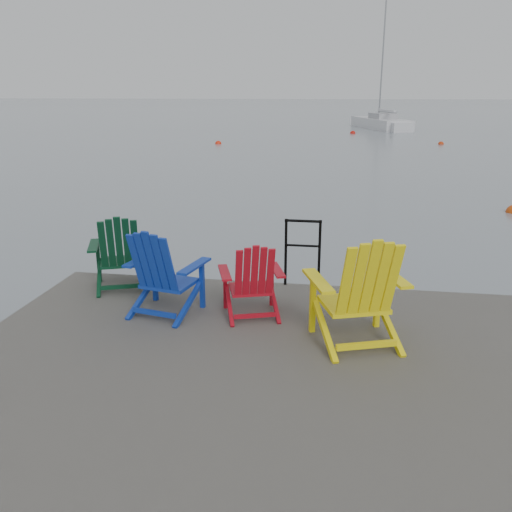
# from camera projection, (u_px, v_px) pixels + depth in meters

# --- Properties ---
(ground) EXTENTS (400.00, 400.00, 0.00)m
(ground) POSITION_uv_depth(u_px,v_px,m) (254.00, 422.00, 5.09)
(ground) COLOR slate
(ground) RESTS_ON ground
(dock) EXTENTS (6.00, 5.00, 1.40)m
(dock) POSITION_uv_depth(u_px,v_px,m) (253.00, 390.00, 4.99)
(dock) COLOR #282724
(dock) RESTS_ON ground
(handrail) EXTENTS (0.48, 0.04, 0.90)m
(handrail) POSITION_uv_depth(u_px,v_px,m) (303.00, 246.00, 7.06)
(handrail) COLOR black
(handrail) RESTS_ON dock
(chair_green) EXTENTS (0.95, 0.91, 0.99)m
(chair_green) POSITION_uv_depth(u_px,v_px,m) (120.00, 252.00, 6.97)
(chair_green) COLOR #09331C
(chair_green) RESTS_ON dock
(chair_blue) EXTENTS (0.93, 0.88, 1.03)m
(chair_blue) POSITION_uv_depth(u_px,v_px,m) (163.00, 272.00, 6.15)
(chair_blue) COLOR #0E2E99
(chair_blue) RESTS_ON dock
(chair_red) EXTENTS (0.84, 0.80, 0.89)m
(chair_red) POSITION_uv_depth(u_px,v_px,m) (252.00, 279.00, 6.11)
(chair_red) COLOR #AB0C1A
(chair_red) RESTS_ON dock
(chair_yellow) EXTENTS (1.11, 1.06, 1.16)m
(chair_yellow) POSITION_uv_depth(u_px,v_px,m) (360.00, 290.00, 5.37)
(chair_yellow) COLOR yellow
(chair_yellow) RESTS_ON dock
(sailboat_near) EXTENTS (4.65, 8.78, 11.74)m
(sailboat_near) POSITION_uv_depth(u_px,v_px,m) (380.00, 124.00, 44.33)
(sailboat_near) COLOR silver
(sailboat_near) RESTS_ON ground
(buoy_b) EXTENTS (0.37, 0.37, 0.37)m
(buoy_b) POSITION_uv_depth(u_px,v_px,m) (218.00, 144.00, 31.60)
(buoy_b) COLOR red
(buoy_b) RESTS_ON ground
(buoy_c) EXTENTS (0.33, 0.33, 0.33)m
(buoy_c) POSITION_uv_depth(u_px,v_px,m) (441.00, 144.00, 31.33)
(buoy_c) COLOR #B82E0A
(buoy_c) RESTS_ON ground
(buoy_d) EXTENTS (0.40, 0.40, 0.40)m
(buoy_d) POSITION_uv_depth(u_px,v_px,m) (353.00, 134.00, 39.14)
(buoy_d) COLOR #B8120A
(buoy_d) RESTS_ON ground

